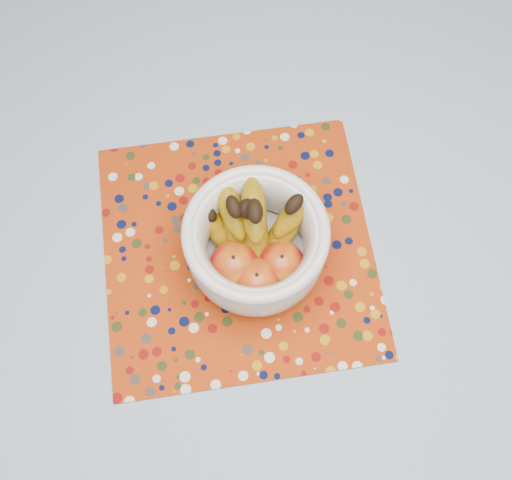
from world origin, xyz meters
TOP-DOWN VIEW (x-y plane):
  - table at (0.00, 0.00)m, footprint 1.20×1.20m
  - tablecloth at (0.00, 0.00)m, footprint 1.32×1.32m
  - placemat at (-0.11, 0.06)m, footprint 0.48×0.48m
  - fruit_bowl at (-0.09, 0.05)m, footprint 0.24×0.21m

SIDE VIEW (x-z plane):
  - table at x=0.00m, z-range 0.30..1.05m
  - tablecloth at x=0.00m, z-range 0.75..0.76m
  - placemat at x=-0.11m, z-range 0.76..0.76m
  - fruit_bowl at x=-0.09m, z-range 0.75..0.92m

